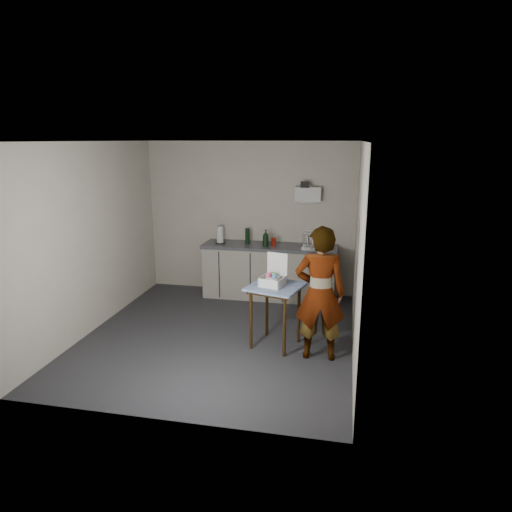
% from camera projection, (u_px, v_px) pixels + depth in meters
% --- Properties ---
extents(ground, '(4.00, 4.00, 0.00)m').
position_uv_depth(ground, '(220.00, 335.00, 6.30)').
color(ground, '#2D2D33').
rests_on(ground, ground).
extents(wall_back, '(3.60, 0.02, 2.60)m').
position_uv_depth(wall_back, '(250.00, 218.00, 7.86)').
color(wall_back, beige).
rests_on(wall_back, ground).
extents(wall_right, '(0.02, 4.00, 2.60)m').
position_uv_depth(wall_right, '(357.00, 250.00, 5.63)').
color(wall_right, beige).
rests_on(wall_right, ground).
extents(wall_left, '(0.02, 4.00, 2.60)m').
position_uv_depth(wall_left, '(93.00, 238.00, 6.32)').
color(wall_left, beige).
rests_on(wall_left, ground).
extents(ceiling, '(3.60, 4.00, 0.01)m').
position_uv_depth(ceiling, '(215.00, 142.00, 5.65)').
color(ceiling, white).
rests_on(ceiling, wall_back).
extents(kitchen_counter, '(2.24, 0.62, 0.91)m').
position_uv_depth(kitchen_counter, '(269.00, 273.00, 7.72)').
color(kitchen_counter, black).
rests_on(kitchen_counter, ground).
extents(wall_shelf, '(0.42, 0.18, 0.37)m').
position_uv_depth(wall_shelf, '(308.00, 194.00, 7.49)').
color(wall_shelf, white).
rests_on(wall_shelf, ground).
extents(side_table, '(0.78, 0.78, 0.82)m').
position_uv_depth(side_table, '(275.00, 293.00, 5.82)').
color(side_table, '#3A230D').
rests_on(side_table, ground).
extents(standing_man, '(0.64, 0.45, 1.66)m').
position_uv_depth(standing_man, '(320.00, 294.00, 5.46)').
color(standing_man, '#B2A593').
rests_on(standing_man, ground).
extents(soap_bottle, '(0.15, 0.15, 0.28)m').
position_uv_depth(soap_bottle, '(266.00, 238.00, 7.48)').
color(soap_bottle, black).
rests_on(soap_bottle, kitchen_counter).
extents(soda_can, '(0.07, 0.07, 0.14)m').
position_uv_depth(soda_can, '(274.00, 242.00, 7.53)').
color(soda_can, '#B51E12').
rests_on(soda_can, kitchen_counter).
extents(dark_bottle, '(0.08, 0.08, 0.27)m').
position_uv_depth(dark_bottle, '(247.00, 236.00, 7.69)').
color(dark_bottle, black).
rests_on(dark_bottle, kitchen_counter).
extents(paper_towel, '(0.17, 0.17, 0.29)m').
position_uv_depth(paper_towel, '(220.00, 235.00, 7.70)').
color(paper_towel, black).
rests_on(paper_towel, kitchen_counter).
extents(dish_rack, '(0.37, 0.28, 0.26)m').
position_uv_depth(dish_rack, '(313.00, 244.00, 7.43)').
color(dish_rack, silver).
rests_on(dish_rack, kitchen_counter).
extents(bakery_box, '(0.35, 0.36, 0.40)m').
position_uv_depth(bakery_box, '(273.00, 278.00, 5.79)').
color(bakery_box, white).
rests_on(bakery_box, side_table).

